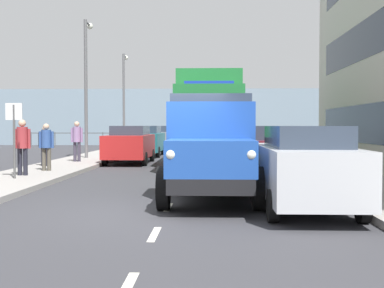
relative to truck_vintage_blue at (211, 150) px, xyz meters
The scene contains 21 objects.
ground_plane 9.96m from the truck_vintage_blue, 84.80° to the right, with size 80.00×80.00×0.00m, color #38383D.
sidewalk_left 10.75m from the truck_vintage_blue, 112.90° to the right, with size 2.63×41.24×0.15m, color #9E9993.
sidewalk_right 11.56m from the truck_vintage_blue, 58.86° to the right, with size 2.63×41.24×0.15m, color #9E9993.
road_centreline_markings 9.80m from the truck_vintage_blue, 84.72° to the right, with size 0.12×37.90×0.01m.
sea_horizon 33.51m from the truck_vintage_blue, 88.47° to the right, with size 80.00×0.80×5.00m, color gray.
seawall_railing 29.88m from the truck_vintage_blue, 88.28° to the right, with size 28.08×0.08×1.20m.
truck_vintage_blue is the anchor object (origin of this frame).
lorry_cargo_green 9.24m from the truck_vintage_blue, 89.62° to the right, with size 2.58×8.20×3.87m.
car_silver_kerbside_near 2.26m from the truck_vintage_blue, 147.62° to the left, with size 1.77×4.53×1.72m.
car_maroon_kerbside_1 4.73m from the truck_vintage_blue, 113.70° to the right, with size 1.77×4.28×1.72m.
car_black_kerbside_2 10.03m from the truck_vintage_blue, 100.90° to the right, with size 1.90×3.90×1.72m.
car_red_oppositeside_0 11.98m from the truck_vintage_blue, 72.08° to the right, with size 1.91×4.44×1.72m.
car_teal_oppositeside_1 17.42m from the truck_vintage_blue, 77.78° to the right, with size 1.89×4.46×1.72m.
car_grey_oppositeside_2 23.68m from the truck_vintage_blue, 81.04° to the right, with size 1.86×4.29×1.72m.
pedestrian_couple_a 7.33m from the truck_vintage_blue, 35.40° to the right, with size 0.53×0.34×1.77m.
pedestrian_with_bag 8.25m from the truck_vintage_blue, 45.78° to the right, with size 0.53×0.34×1.65m.
pedestrian_in_dark_coat 10.27m from the truck_vintage_blue, 50.88° to the right, with size 0.53×0.34×1.57m.
pedestrian_strolling 12.02m from the truck_vintage_blue, 60.66° to the right, with size 0.53×0.34×1.77m.
lamp_post_promenade 14.90m from the truck_vintage_blue, 65.21° to the right, with size 0.32×1.14×6.77m.
lamp_post_far 23.47m from the truck_vintage_blue, 75.46° to the right, with size 0.32×1.14×6.42m.
street_sign 6.72m from the truck_vintage_blue, 29.24° to the right, with size 0.50×0.07×2.25m.
Camera 1 is at (-0.89, 9.98, 1.73)m, focal length 47.34 mm.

